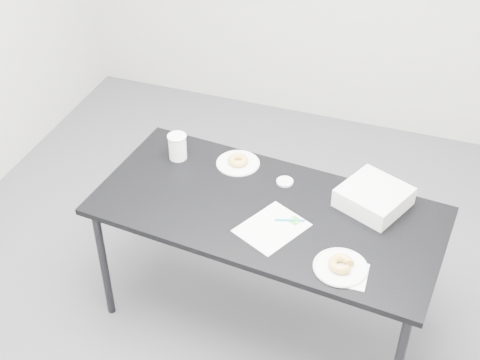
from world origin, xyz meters
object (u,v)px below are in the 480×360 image
(pen, at_px, (290,220))
(donut_far, at_px, (238,160))
(coffee_cup, at_px, (178,147))
(table, at_px, (267,218))
(donut_near, at_px, (341,264))
(bakery_box, at_px, (374,197))
(plate_near, at_px, (341,267))
(plate_far, at_px, (238,163))
(scorecard, at_px, (272,228))

(pen, xyz_separation_m, donut_far, (-0.39, 0.35, 0.02))
(donut_far, xyz_separation_m, coffee_cup, (-0.32, -0.05, 0.05))
(table, relative_size, donut_near, 15.46)
(donut_near, height_order, bakery_box, bakery_box)
(table, height_order, plate_near, plate_near)
(coffee_cup, bearing_deg, plate_near, -27.44)
(pen, distance_m, plate_near, 0.37)
(pen, distance_m, coffee_cup, 0.77)
(donut_near, bearing_deg, plate_near, 90.00)
(table, distance_m, bakery_box, 0.53)
(donut_far, xyz_separation_m, bakery_box, (0.74, -0.10, 0.02))
(donut_near, relative_size, bakery_box, 0.39)
(plate_near, bearing_deg, plate_far, 139.87)
(scorecard, relative_size, donut_near, 2.69)
(donut_far, bearing_deg, coffee_cup, -170.38)
(plate_far, height_order, bakery_box, bakery_box)
(pen, bearing_deg, plate_near, -54.06)
(pen, height_order, coffee_cup, coffee_cup)
(table, relative_size, donut_far, 16.29)
(donut_near, bearing_deg, scorecard, 157.34)
(table, relative_size, bakery_box, 6.03)
(bakery_box, bearing_deg, table, -133.58)
(table, height_order, donut_far, donut_far)
(table, relative_size, plate_far, 7.65)
(table, distance_m, donut_far, 0.40)
(table, xyz_separation_m, coffee_cup, (-0.58, 0.24, 0.13))
(table, xyz_separation_m, donut_near, (0.43, -0.28, 0.09))
(coffee_cup, bearing_deg, pen, -22.69)
(donut_far, bearing_deg, plate_far, 0.00)
(scorecard, xyz_separation_m, coffee_cup, (-0.64, 0.37, 0.07))
(donut_near, bearing_deg, plate_far, 139.87)
(plate_near, relative_size, plate_far, 1.05)
(plate_near, distance_m, plate_far, 0.90)
(pen, relative_size, coffee_cup, 1.00)
(plate_far, xyz_separation_m, donut_far, (0.00, 0.00, 0.02))
(pen, height_order, plate_far, pen)
(pen, distance_m, bakery_box, 0.44)
(pen, xyz_separation_m, plate_near, (0.30, -0.23, -0.00))
(pen, bearing_deg, coffee_cup, 140.53)
(table, distance_m, plate_near, 0.51)
(coffee_cup, xyz_separation_m, bakery_box, (1.06, -0.04, -0.02))
(table, height_order, donut_near, donut_near)
(donut_near, bearing_deg, pen, 142.73)
(scorecard, xyz_separation_m, donut_near, (0.36, -0.15, 0.03))
(bakery_box, bearing_deg, donut_near, -72.56)
(donut_near, relative_size, donut_far, 1.05)
(table, distance_m, scorecard, 0.15)
(plate_far, bearing_deg, donut_near, -40.13)
(donut_near, relative_size, plate_far, 0.49)
(bakery_box, bearing_deg, plate_near, -72.56)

